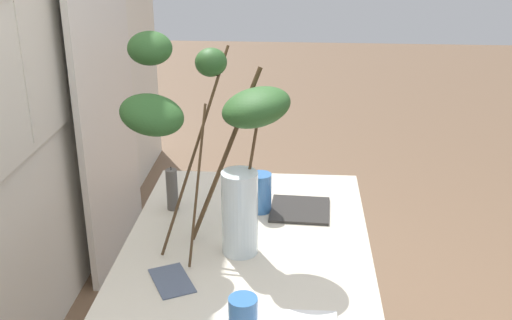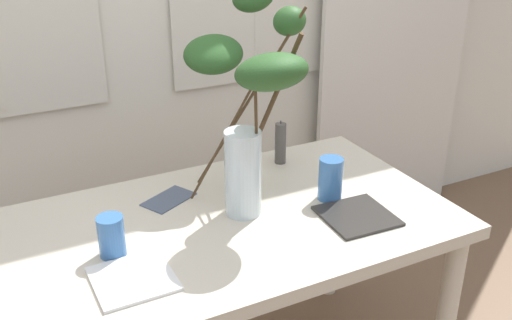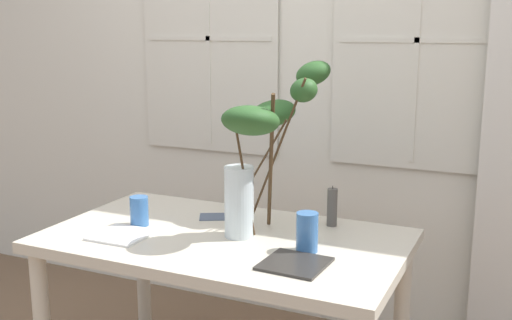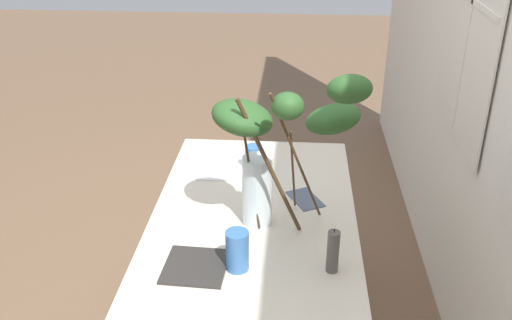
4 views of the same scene
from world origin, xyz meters
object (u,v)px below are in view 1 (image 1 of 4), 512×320
object	(u,v)px
pillar_candle	(172,190)
drinking_glass_blue_left	(243,319)
vase_with_branches	(213,131)
drinking_glass_blue_right	(260,193)
plate_square_right	(300,209)
dining_table	(244,286)

from	to	relation	value
pillar_candle	drinking_glass_blue_left	bearing A→B (deg)	-155.79
vase_with_branches	drinking_glass_blue_right	size ratio (longest dim) A/B	4.79
drinking_glass_blue_right	plate_square_right	world-z (taller)	drinking_glass_blue_right
vase_with_branches	drinking_glass_blue_left	size ratio (longest dim) A/B	5.73
dining_table	vase_with_branches	xyz separation A→B (m)	(0.12, 0.11, 0.48)
drinking_glass_blue_right	pillar_candle	bearing A→B (deg)	91.58
vase_with_branches	drinking_glass_blue_right	bearing A→B (deg)	-30.01
plate_square_right	pillar_candle	size ratio (longest dim) A/B	1.27
vase_with_branches	pillar_candle	bearing A→B (deg)	39.72
dining_table	plate_square_right	bearing A→B (deg)	-25.64
plate_square_right	vase_with_branches	bearing A→B (deg)	130.89
vase_with_branches	dining_table	bearing A→B (deg)	-138.20
drinking_glass_blue_right	plate_square_right	xyz separation A→B (m)	(0.01, -0.14, -0.07)
vase_with_branches	plate_square_right	bearing A→B (deg)	-49.11
drinking_glass_blue_left	plate_square_right	xyz separation A→B (m)	(0.73, -0.14, -0.06)
drinking_glass_blue_right	dining_table	bearing A→B (deg)	175.34
pillar_candle	vase_with_branches	bearing A→B (deg)	-140.28
plate_square_right	drinking_glass_blue_left	bearing A→B (deg)	169.05
dining_table	drinking_glass_blue_right	distance (m)	0.39
drinking_glass_blue_left	drinking_glass_blue_right	xyz separation A→B (m)	(0.72, 0.00, 0.01)
drinking_glass_blue_right	drinking_glass_blue_left	bearing A→B (deg)	-179.85
dining_table	plate_square_right	world-z (taller)	plate_square_right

